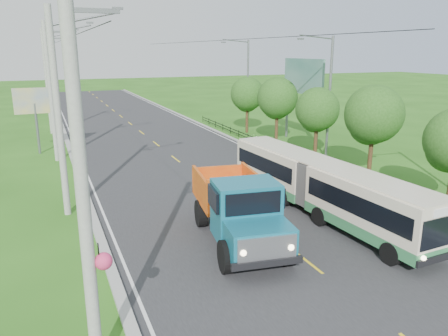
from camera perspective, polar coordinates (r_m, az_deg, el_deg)
ground at (r=17.76m, az=10.74°, el=-11.89°), size 240.00×240.00×0.00m
road at (r=35.20m, az=-7.27°, el=1.90°), size 14.00×120.00×0.02m
curb_left at (r=34.07m, az=-19.01°, el=0.86°), size 0.40×120.00×0.15m
curb_right at (r=37.65m, az=3.28°, el=2.93°), size 0.30×120.00×0.10m
edge_line_left at (r=34.11m, az=-18.08°, el=0.86°), size 0.12×120.00×0.00m
edge_line_right at (r=37.44m, az=2.59°, el=2.83°), size 0.12×120.00×0.00m
centre_dash at (r=17.75m, az=10.74°, el=-11.83°), size 0.12×2.20×0.00m
railing_right at (r=32.87m, az=9.18°, el=1.40°), size 0.04×40.00×0.60m
pole_nearest at (r=10.57m, az=-17.73°, el=-2.40°), size 3.51×0.44×10.00m
pole_near at (r=22.29m, az=-20.77°, el=6.69°), size 3.51×0.32×10.00m
pole_mid at (r=34.22m, az=-21.65°, el=9.23°), size 3.51×0.32×10.00m
pole_far at (r=46.19m, az=-22.08°, el=10.45°), size 3.51×0.32×10.00m
tree_third at (r=28.65m, az=18.87°, el=6.29°), size 3.60×3.62×6.00m
tree_fourth at (r=33.39m, az=12.03°, el=7.22°), size 3.24×3.31×5.40m
tree_fifth at (r=38.41m, az=6.95°, el=8.84°), size 3.48×3.52×5.80m
tree_back at (r=43.73m, az=3.04°, el=9.41°), size 3.30×3.36×5.50m
streetlight_mid at (r=33.58m, az=13.41°, el=9.45°), size 3.02×0.20×9.07m
streetlight_far at (r=45.63m, az=2.95°, el=11.23°), size 3.02×0.20×9.07m
planter_near at (r=27.06m, az=19.15°, el=-2.28°), size 0.64×0.64×0.67m
planter_mid at (r=33.19m, az=10.06°, el=1.47°), size 0.64×0.64×0.67m
planter_far at (r=39.99m, az=3.91°, el=3.98°), size 0.64×0.64×0.67m
billboard_left at (r=37.32m, az=-23.51°, el=7.55°), size 3.00×0.20×5.20m
billboard_right at (r=39.42m, az=10.28°, el=11.04°), size 0.24×6.00×7.30m
bus at (r=22.22m, az=12.57°, el=-1.97°), size 3.02×13.84×2.65m
dump_truck at (r=18.47m, az=1.94°, el=-4.83°), size 3.64×7.40×2.98m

